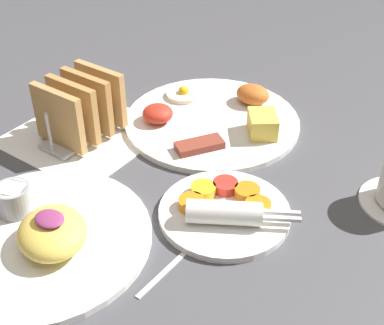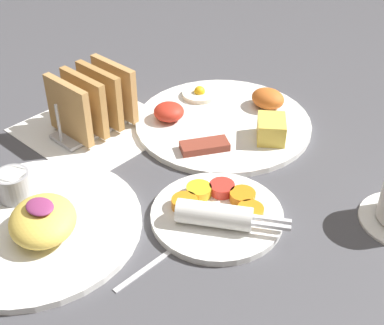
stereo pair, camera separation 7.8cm
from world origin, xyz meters
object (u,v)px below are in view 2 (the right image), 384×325
object	(u,v)px
plate_breakfast	(225,120)
plate_condiments	(217,212)
toast_rack	(93,102)
plate_foreground	(35,220)

from	to	relation	value
plate_breakfast	plate_condiments	xyz separation A→B (m)	(0.14, -0.19, 0.00)
plate_condiments	toast_rack	bearing A→B (deg)	173.36
plate_foreground	toast_rack	xyz separation A→B (m)	(-0.14, 0.21, 0.04)
plate_breakfast	plate_foreground	distance (m)	0.37
plate_condiments	toast_rack	world-z (taller)	toast_rack
plate_breakfast	toast_rack	world-z (taller)	toast_rack
plate_breakfast	toast_rack	size ratio (longest dim) A/B	2.02
plate_breakfast	plate_condiments	world-z (taller)	plate_breakfast
plate_foreground	toast_rack	size ratio (longest dim) A/B	1.92
plate_breakfast	plate_condiments	distance (m)	0.24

